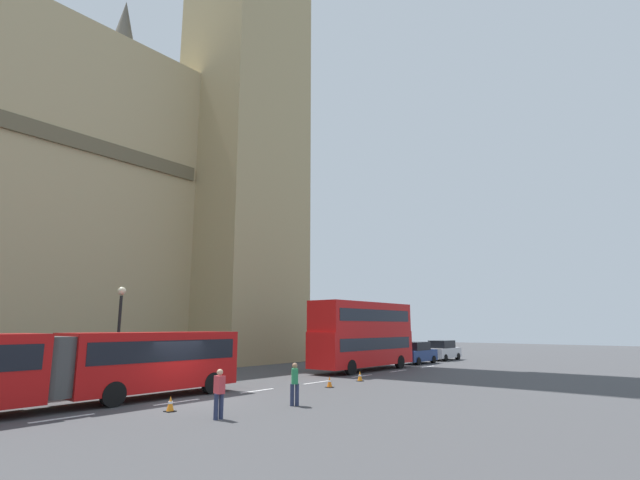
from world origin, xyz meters
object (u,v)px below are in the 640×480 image
sedan_trailing (443,350)px  traffic_cone_middle (330,382)px  street_lamp (119,329)px  pedestrian_by_kerb (295,382)px  pedestrian_near_cones (219,392)px  sedan_lead (417,353)px  double_decker_bus (363,333)px  traffic_cone_west (170,404)px  traffic_cone_east (360,376)px  articulated_bus (51,364)px

sedan_trailing → traffic_cone_middle: sedan_trailing is taller
traffic_cone_middle → street_lamp: 11.57m
pedestrian_by_kerb → street_lamp: bearing=99.9°
sedan_trailing → pedestrian_near_cones: bearing=-168.3°
sedan_lead → street_lamp: (-24.70, 4.35, 2.14)m
double_decker_bus → sedan_lead: double_decker_bus is taller
traffic_cone_middle → pedestrian_by_kerb: (-5.46, -2.52, 0.63)m
double_decker_bus → pedestrian_near_cones: (-18.21, -6.36, -1.80)m
sedan_trailing → traffic_cone_west: 32.48m
traffic_cone_east → traffic_cone_west: bearing=-179.1°
sedan_trailing → traffic_cone_east: 19.80m
sedan_lead → traffic_cone_east: (-13.91, -3.69, -0.63)m
sedan_lead → traffic_cone_east: size_ratio=7.59×
double_decker_bus → traffic_cone_middle: 10.13m
traffic_cone_west → pedestrian_near_cones: pedestrian_near_cones is taller
double_decker_bus → sedan_trailing: 13.94m
pedestrian_near_cones → street_lamp: bearing=80.4°
double_decker_bus → pedestrian_by_kerb: double_decker_bus is taller
sedan_lead → traffic_cone_west: 27.01m
sedan_lead → street_lamp: size_ratio=0.83×
sedan_trailing → street_lamp: 30.57m
traffic_cone_east → pedestrian_near_cones: pedestrian_near_cones is taller
sedan_trailing → traffic_cone_east: (-19.42, -3.82, -0.63)m
sedan_trailing → pedestrian_near_cones: (-32.03, -6.64, -0.00)m
articulated_bus → street_lamp: street_lamp is taller
traffic_cone_west → pedestrian_by_kerb: size_ratio=0.34×
sedan_trailing → pedestrian_by_kerb: 29.08m
double_decker_bus → pedestrian_by_kerb: (-14.46, -6.48, -1.80)m
traffic_cone_middle → traffic_cone_east: bearing=7.0°
articulated_bus → sedan_lead: bearing=0.3°
sedan_lead → pedestrian_by_kerb: 23.72m
sedan_lead → traffic_cone_west: (-26.72, -3.89, -0.63)m
double_decker_bus → traffic_cone_middle: double_decker_bus is taller
articulated_bus → pedestrian_near_cones: bearing=-63.8°
street_lamp → pedestrian_near_cones: bearing=-99.6°
traffic_cone_middle → double_decker_bus: bearing=23.7°
traffic_cone_east → street_lamp: size_ratio=0.11×
traffic_cone_east → sedan_lead: bearing=14.9°
pedestrian_by_kerb → traffic_cone_west: bearing=145.2°
traffic_cone_east → pedestrian_by_kerb: 9.36m
articulated_bus → traffic_cone_middle: articulated_bus is taller
sedan_trailing → sedan_lead: bearing=-178.6°
sedan_trailing → street_lamp: (-30.20, 4.22, 2.14)m
pedestrian_by_kerb → double_decker_bus: bearing=24.1°
double_decker_bus → sedan_lead: size_ratio=2.27×
double_decker_bus → traffic_cone_east: size_ratio=17.25×
sedan_lead → traffic_cone_west: sedan_lead is taller
pedestrian_by_kerb → sedan_trailing: bearing=13.4°
articulated_bus → street_lamp: bearing=42.3°
double_decker_bus → sedan_trailing: bearing=1.2°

